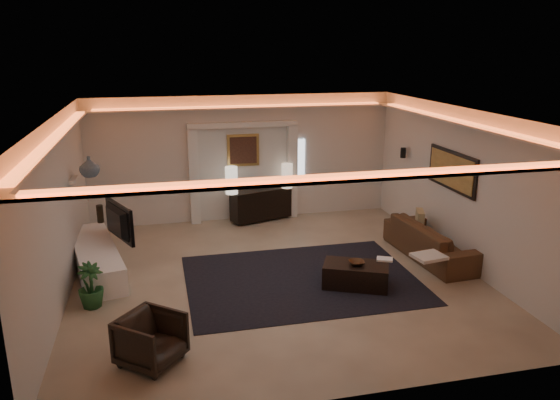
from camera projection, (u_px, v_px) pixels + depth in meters
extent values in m
plane|color=#B7A78D|center=(277.00, 277.00, 9.58)|extent=(7.00, 7.00, 0.00)
plane|color=white|center=(276.00, 114.00, 8.77)|extent=(7.00, 7.00, 0.00)
plane|color=silver|center=(243.00, 158.00, 12.45)|extent=(7.00, 0.00, 7.00)
plane|color=silver|center=(347.00, 285.00, 5.90)|extent=(7.00, 0.00, 7.00)
plane|color=silver|center=(59.00, 213.00, 8.41)|extent=(0.00, 7.00, 7.00)
plane|color=silver|center=(461.00, 187.00, 9.94)|extent=(0.00, 7.00, 7.00)
cube|color=silver|center=(276.00, 131.00, 8.85)|extent=(7.00, 7.00, 0.04)
cube|color=white|center=(299.00, 160.00, 12.75)|extent=(0.25, 0.03, 1.00)
cube|color=black|center=(301.00, 279.00, 9.48)|extent=(4.00, 3.00, 0.01)
cube|color=silver|center=(194.00, 177.00, 12.20)|extent=(0.22, 0.20, 2.20)
cube|color=silver|center=(292.00, 172.00, 12.70)|extent=(0.22, 0.20, 2.20)
cube|color=silver|center=(243.00, 125.00, 12.13)|extent=(2.52, 0.20, 0.12)
cube|color=tan|center=(243.00, 150.00, 12.36)|extent=(0.74, 0.04, 0.74)
cube|color=#4C2D1E|center=(243.00, 150.00, 12.34)|extent=(0.62, 0.02, 0.62)
cube|color=black|center=(452.00, 170.00, 10.14)|extent=(0.04, 1.64, 0.74)
cube|color=tan|center=(451.00, 171.00, 10.14)|extent=(0.02, 1.50, 0.62)
cylinder|color=black|center=(403.00, 153.00, 11.91)|extent=(0.12, 0.12, 0.22)
cube|color=silver|center=(73.00, 179.00, 9.67)|extent=(0.10, 0.55, 0.04)
cube|color=black|center=(261.00, 204.00, 12.58)|extent=(1.48, 0.84, 0.71)
cylinder|color=white|center=(231.00, 179.00, 12.03)|extent=(0.36, 0.36, 0.62)
cylinder|color=beige|center=(287.00, 174.00, 12.53)|extent=(0.28, 0.28, 0.57)
cube|color=white|center=(96.00, 258.00, 9.82)|extent=(1.24, 2.80, 0.51)
imported|color=black|center=(113.00, 224.00, 9.95)|extent=(1.16, 0.63, 0.69)
cylinder|color=black|center=(100.00, 215.00, 10.98)|extent=(0.16, 0.16, 0.36)
imported|color=#3E525E|center=(89.00, 167.00, 9.73)|extent=(0.47, 0.47, 0.38)
imported|color=#1F4D22|center=(91.00, 286.00, 8.40)|extent=(0.57, 0.57, 0.72)
imported|color=#4E3022|center=(433.00, 241.00, 10.39)|extent=(2.37, 1.06, 0.68)
cube|color=silver|center=(429.00, 256.00, 9.06)|extent=(0.57, 0.49, 0.06)
cube|color=tan|center=(420.00, 221.00, 10.87)|extent=(0.29, 0.47, 0.45)
cube|color=black|center=(356.00, 275.00, 9.16)|extent=(1.23, 0.99, 0.40)
imported|color=#392212|center=(357.00, 263.00, 9.08)|extent=(0.28, 0.28, 0.07)
cube|color=white|center=(385.00, 259.00, 9.27)|extent=(0.33, 0.29, 0.03)
imported|color=black|center=(151.00, 340.00, 6.91)|extent=(1.02, 1.02, 0.67)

